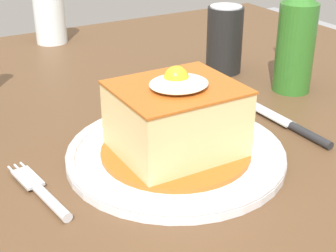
# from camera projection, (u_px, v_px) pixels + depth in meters

# --- Properties ---
(dining_table) EXTENTS (1.37, 1.09, 0.76)m
(dining_table) POSITION_uv_depth(u_px,v_px,m) (116.00, 174.00, 0.80)
(dining_table) COLOR brown
(dining_table) RESTS_ON ground_plane
(main_plate) EXTENTS (0.28, 0.28, 0.02)m
(main_plate) POSITION_uv_depth(u_px,v_px,m) (176.00, 153.00, 0.65)
(main_plate) COLOR white
(main_plate) RESTS_ON dining_table
(sandwich_meal) EXTENTS (0.19, 0.19, 0.12)m
(sandwich_meal) POSITION_uv_depth(u_px,v_px,m) (176.00, 121.00, 0.63)
(sandwich_meal) COLOR #B75B1E
(sandwich_meal) RESTS_ON main_plate
(fork) EXTENTS (0.03, 0.14, 0.01)m
(fork) POSITION_uv_depth(u_px,v_px,m) (44.00, 194.00, 0.58)
(fork) COLOR silver
(fork) RESTS_ON dining_table
(knife) EXTENTS (0.02, 0.17, 0.01)m
(knife) POSITION_uv_depth(u_px,v_px,m) (298.00, 129.00, 0.73)
(knife) COLOR #262628
(knife) RESTS_ON dining_table
(soda_can) EXTENTS (0.07, 0.07, 0.12)m
(soda_can) POSITION_uv_depth(u_px,v_px,m) (225.00, 40.00, 0.94)
(soda_can) COLOR black
(soda_can) RESTS_ON dining_table
(beer_bottle_green_far) EXTENTS (0.06, 0.06, 0.27)m
(beer_bottle_green_far) POSITION_uv_depth(u_px,v_px,m) (297.00, 34.00, 0.83)
(beer_bottle_green_far) COLOR #2D6B23
(beer_bottle_green_far) RESTS_ON dining_table
(drinking_glass) EXTENTS (0.07, 0.07, 0.10)m
(drinking_glass) POSITION_uv_depth(u_px,v_px,m) (50.00, 22.00, 1.11)
(drinking_glass) COLOR silver
(drinking_glass) RESTS_ON dining_table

